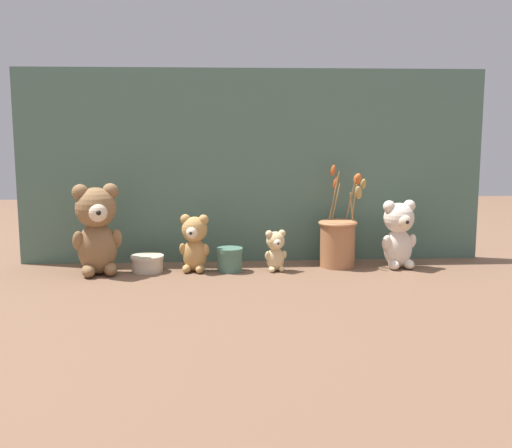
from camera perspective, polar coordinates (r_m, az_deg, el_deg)
name	(u,v)px	position (r m, az deg, el deg)	size (l,w,h in m)	color
ground_plane	(256,272)	(2.02, 0.04, -4.27)	(4.00, 4.00, 0.00)	brown
backdrop_wall	(253,166)	(2.13, -0.26, 5.14)	(1.54, 0.02, 0.64)	#4C6B5B
teddy_bear_large	(97,228)	(2.01, -13.96, -0.31)	(0.16, 0.14, 0.28)	olive
teddy_bear_medium	(399,233)	(2.10, 12.58, -0.77)	(0.12, 0.11, 0.22)	beige
teddy_bear_small	(195,242)	(2.01, -5.49, -1.60)	(0.10, 0.09, 0.18)	tan
teddy_bear_tiny	(276,250)	(2.01, 1.75, -2.30)	(0.07, 0.07, 0.13)	#DBBC84
flower_vase	(338,240)	(2.09, 7.31, -1.38)	(0.15, 0.13, 0.33)	#AD7047
decorative_tin_tall	(147,263)	(2.04, -9.64, -3.47)	(0.10, 0.10, 0.05)	beige
decorative_tin_short	(230,259)	(2.02, -2.35, -3.17)	(0.08, 0.08, 0.07)	#47705B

